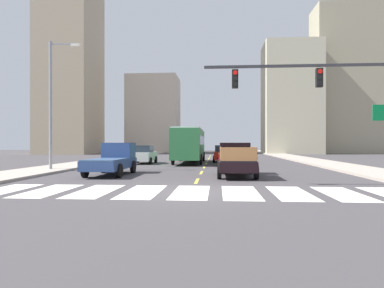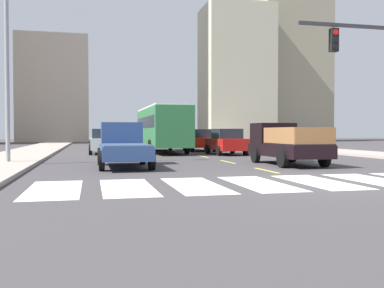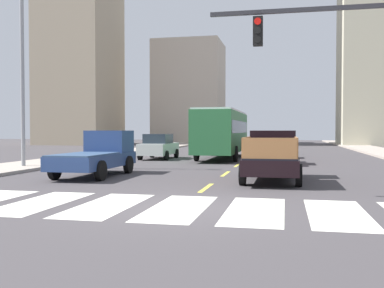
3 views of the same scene
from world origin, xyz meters
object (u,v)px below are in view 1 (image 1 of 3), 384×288
object	(u,v)px
streetlight_left	(53,99)
pickup_stakebed	(236,160)
sedan_near_right	(144,154)
traffic_signal_gantry	(346,92)
sedan_mid	(229,156)
sedan_near_left	(223,154)
pickup_dark	(113,159)
city_bus	(190,143)

from	to	relation	value
streetlight_left	pickup_stakebed	bearing A→B (deg)	-11.63
sedan_near_right	streetlight_left	bearing A→B (deg)	-118.34
pickup_stakebed	sedan_near_right	size ratio (longest dim) A/B	1.18
streetlight_left	traffic_signal_gantry	bearing A→B (deg)	-23.26
sedan_near_right	sedan_mid	bearing A→B (deg)	-21.51
pickup_stakebed	sedan_near_left	xyz separation A→B (m)	(-0.51, 14.41, -0.08)
sedan_mid	streetlight_left	size ratio (longest dim) A/B	0.49
sedan_mid	pickup_dark	bearing A→B (deg)	-131.09
traffic_signal_gantry	pickup_dark	bearing A→B (deg)	157.27
sedan_near_left	streetlight_left	world-z (taller)	streetlight_left
pickup_dark	city_bus	distance (m)	13.11
city_bus	sedan_near_left	world-z (taller)	city_bus
sedan_near_left	streetlight_left	xyz separation A→B (m)	(-11.98, -11.84, 4.11)
sedan_mid	streetlight_left	distance (m)	14.42
pickup_dark	sedan_mid	bearing A→B (deg)	51.28
city_bus	traffic_signal_gantry	size ratio (longest dim) A/B	1.15
sedan_near_right	sedan_mid	xyz separation A→B (m)	(7.93, -2.83, 0.00)
pickup_stakebed	streetlight_left	size ratio (longest dim) A/B	0.58
sedan_near_left	streetlight_left	bearing A→B (deg)	-135.30
pickup_stakebed	sedan_near_left	bearing A→B (deg)	93.20
sedan_mid	traffic_signal_gantry	world-z (taller)	traffic_signal_gantry
pickup_dark	city_bus	bearing A→B (deg)	76.18
city_bus	sedan_mid	xyz separation A→B (m)	(3.69, -4.14, -1.09)
pickup_stakebed	pickup_dark	xyz separation A→B (m)	(-7.50, 0.29, -0.02)
sedan_near_left	city_bus	bearing A→B (deg)	-154.12
sedan_near_right	sedan_mid	world-z (taller)	same
sedan_mid	pickup_stakebed	bearing A→B (deg)	-89.05
sedan_near_right	streetlight_left	world-z (taller)	streetlight_left
streetlight_left	pickup_dark	bearing A→B (deg)	-24.53
pickup_dark	city_bus	xyz separation A→B (m)	(3.72, 12.53, 1.03)
sedan_near_right	traffic_signal_gantry	size ratio (longest dim) A/B	0.47
pickup_stakebed	sedan_near_left	world-z (taller)	pickup_stakebed
pickup_stakebed	pickup_dark	size ratio (longest dim) A/B	1.00
pickup_dark	sedan_mid	world-z (taller)	pickup_dark
sedan_near_left	streetlight_left	size ratio (longest dim) A/B	0.49
pickup_stakebed	traffic_signal_gantry	size ratio (longest dim) A/B	0.55
sedan_near_right	sedan_near_left	size ratio (longest dim) A/B	1.00
pickup_dark	sedan_near_left	world-z (taller)	pickup_dark
traffic_signal_gantry	streetlight_left	distance (m)	18.63
pickup_stakebed	city_bus	xyz separation A→B (m)	(-3.78, 12.83, 1.02)
pickup_stakebed	traffic_signal_gantry	world-z (taller)	traffic_signal_gantry
city_bus	streetlight_left	xyz separation A→B (m)	(-8.71, -10.26, 3.02)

